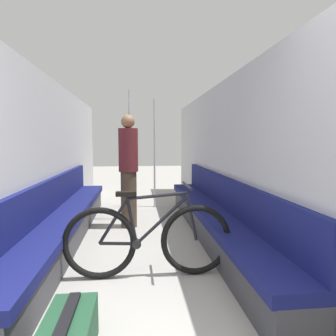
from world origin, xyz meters
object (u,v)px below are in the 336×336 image
Objects in this scene: passenger_standing at (128,169)px; grab_pole_near at (154,155)px; grab_pole_far at (130,157)px; bicycle at (148,240)px; bench_seat_row_left at (63,223)px; bench_seat_row_right at (214,219)px.

grab_pole_near is at bearing 158.99° from passenger_standing.
grab_pole_far is 1.25× the size of passenger_standing.
bicycle is 1.88m from passenger_standing.
bicycle is 0.76× the size of grab_pole_far.
bicycle is at bearing -84.44° from grab_pole_far.
bench_seat_row_left is at bearing -50.92° from passenger_standing.
passenger_standing is (-0.23, 1.78, 0.53)m from bicycle.
passenger_standing is at bearing -91.73° from grab_pole_far.
bench_seat_row_right is 1.82m from grab_pole_far.
bench_seat_row_left is 2.62m from grab_pole_near.
bicycle is (-0.94, -1.07, 0.09)m from bench_seat_row_right.
bicycle is at bearing 5.86° from passenger_standing.
bench_seat_row_right is at bearing -45.09° from grab_pole_far.
grab_pole_near is 1.00× the size of grab_pole_far.
passenger_standing reaches higher than bench_seat_row_left.
grab_pole_near reaches higher than bench_seat_row_left.
bench_seat_row_left is 2.77× the size of bicycle.
bench_seat_row_right is 2.64× the size of passenger_standing.
bench_seat_row_right is 2.10× the size of grab_pole_near.
bicycle is 0.76× the size of grab_pole_near.
bench_seat_row_left is at bearing -122.24° from grab_pole_near.
grab_pole_near is at bearing 63.09° from grab_pole_far.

